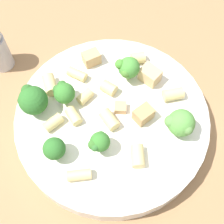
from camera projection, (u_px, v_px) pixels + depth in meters
ground_plane at (112, 126)px, 0.46m from camera, size 2.00×2.00×0.00m
pasta_bowl at (112, 120)px, 0.44m from camera, size 0.27×0.27×0.04m
broccoli_floret_0 at (99, 142)px, 0.39m from camera, size 0.03×0.03×0.04m
broccoli_floret_1 at (55, 149)px, 0.38m from camera, size 0.03×0.03×0.04m
broccoli_floret_2 at (128, 68)px, 0.44m from camera, size 0.03×0.03×0.04m
broccoli_floret_3 at (64, 93)px, 0.42m from camera, size 0.03×0.03×0.04m
broccoli_floret_4 at (180, 123)px, 0.40m from camera, size 0.04×0.04×0.04m
broccoli_floret_5 at (32, 100)px, 0.41m from camera, size 0.04×0.04×0.04m
rigatoni_0 at (78, 73)px, 0.45m from camera, size 0.02×0.03×0.01m
rigatoni_1 at (138, 58)px, 0.46m from camera, size 0.03×0.02×0.02m
rigatoni_2 at (109, 88)px, 0.44m from camera, size 0.02×0.02×0.02m
rigatoni_3 at (138, 156)px, 0.39m from camera, size 0.03×0.03×0.02m
rigatoni_4 at (73, 116)px, 0.42m from camera, size 0.02×0.03×0.01m
rigatoni_5 at (53, 123)px, 0.42m from camera, size 0.03×0.02×0.01m
rigatoni_6 at (173, 94)px, 0.44m from camera, size 0.03×0.03×0.02m
rigatoni_7 at (109, 120)px, 0.42m from camera, size 0.02×0.03×0.02m
rigatoni_8 at (85, 97)px, 0.44m from camera, size 0.02×0.02×0.01m
rigatoni_9 at (79, 175)px, 0.38m from camera, size 0.03×0.03×0.01m
rigatoni_10 at (50, 84)px, 0.44m from camera, size 0.03×0.03×0.02m
chicken_chunk_0 at (143, 114)px, 0.42m from camera, size 0.03×0.02×0.02m
chicken_chunk_1 at (91, 58)px, 0.46m from camera, size 0.03×0.02×0.02m
chicken_chunk_2 at (150, 75)px, 0.45m from camera, size 0.03×0.03×0.02m
chicken_chunk_3 at (119, 106)px, 0.43m from camera, size 0.02×0.02×0.01m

